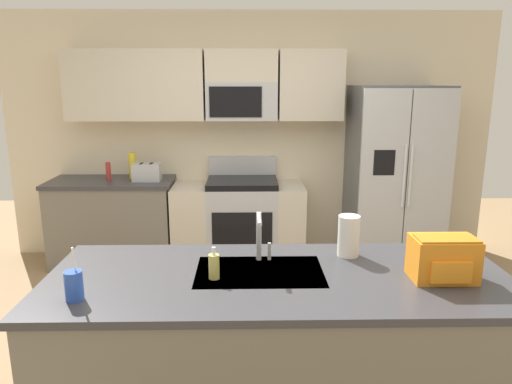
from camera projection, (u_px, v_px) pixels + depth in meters
The scene contains 14 objects.
ground_plane at pixel (252, 356), 3.32m from camera, with size 9.00×9.00×0.00m, color #997A56.
kitchen_wall_unit at pixel (236, 121), 5.01m from camera, with size 5.20×0.43×2.60m.
back_counter at pixel (114, 222), 4.94m from camera, with size 1.26×0.63×0.90m.
range_oven at pixel (239, 222), 4.97m from camera, with size 1.36×0.61×1.10m.
refrigerator at pixel (394, 178), 4.82m from camera, with size 0.90×0.76×1.85m.
island_counter at pixel (278, 351), 2.58m from camera, with size 2.44×0.96×0.90m.
toaster at pixel (147, 172), 4.78m from camera, with size 0.28×0.16×0.18m.
pepper_mill at pixel (108, 171), 4.82m from camera, with size 0.05×0.05×0.18m, color #B2332D.
bottle_yellow at pixel (133, 166), 4.87m from camera, with size 0.07×0.07×0.27m, color yellow.
sink_faucet at pixel (260, 233), 2.62m from camera, with size 0.08×0.21×0.28m.
drink_cup_blue at pixel (74, 285), 2.18m from camera, with size 0.08×0.08×0.26m.
soap_dispenser at pixel (214, 266), 2.41m from camera, with size 0.06×0.06×0.17m.
paper_towel_roll at pixel (349, 236), 2.72m from camera, with size 0.12×0.12×0.24m, color white.
backpack at pixel (444, 258), 2.39m from camera, with size 0.32×0.22×0.23m.
Camera 1 is at (-0.03, -2.96, 1.90)m, focal length 33.00 mm.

